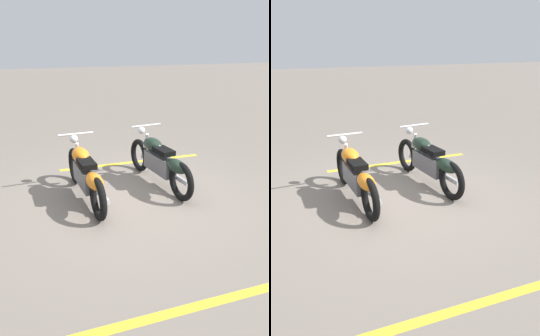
% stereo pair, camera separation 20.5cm
% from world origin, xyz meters
% --- Properties ---
extents(ground_plane, '(60.00, 60.00, 0.00)m').
position_xyz_m(ground_plane, '(0.00, 0.00, 0.00)').
color(ground_plane, slate).
extents(motorcycle_bright_foreground, '(2.23, 0.62, 1.04)m').
position_xyz_m(motorcycle_bright_foreground, '(-0.10, -0.70, 0.46)').
color(motorcycle_bright_foreground, black).
rests_on(motorcycle_bright_foreground, ground).
extents(motorcycle_dark_foreground, '(2.23, 0.65, 1.04)m').
position_xyz_m(motorcycle_dark_foreground, '(-0.29, 0.72, 0.46)').
color(motorcycle_dark_foreground, black).
rests_on(motorcycle_dark_foreground, ground).
extents(parking_stripe_near, '(0.14, 3.20, 0.01)m').
position_xyz_m(parking_stripe_near, '(-1.65, 0.65, 0.00)').
color(parking_stripe_near, yellow).
rests_on(parking_stripe_near, ground).
extents(parking_stripe_mid, '(0.14, 3.20, 0.01)m').
position_xyz_m(parking_stripe_mid, '(2.75, 0.02, 0.00)').
color(parking_stripe_mid, yellow).
rests_on(parking_stripe_mid, ground).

